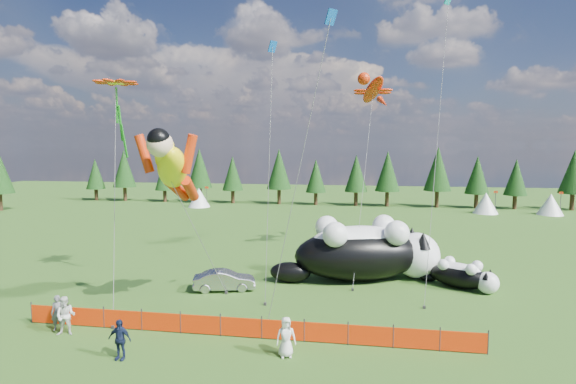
# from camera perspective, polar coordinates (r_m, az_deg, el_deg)

# --- Properties ---
(ground) EXTENTS (160.00, 160.00, 0.00)m
(ground) POSITION_cam_1_polar(r_m,az_deg,el_deg) (25.04, -4.12, -15.19)
(ground) COLOR #123309
(ground) RESTS_ON ground
(safety_fence) EXTENTS (22.06, 0.06, 1.10)m
(safety_fence) POSITION_cam_1_polar(r_m,az_deg,el_deg) (22.16, -5.99, -16.69)
(safety_fence) COLOR #262626
(safety_fence) RESTS_ON ground
(tree_line) EXTENTS (90.00, 4.00, 8.00)m
(tree_line) POSITION_cam_1_polar(r_m,az_deg,el_deg) (68.13, 4.59, 1.67)
(tree_line) COLOR black
(tree_line) RESTS_ON ground
(festival_tents) EXTENTS (50.00, 3.20, 2.80)m
(festival_tents) POSITION_cam_1_polar(r_m,az_deg,el_deg) (63.43, 14.15, -1.16)
(festival_tents) COLOR white
(festival_tents) RESTS_ON ground
(cat_large) EXTENTS (11.40, 6.35, 4.20)m
(cat_large) POSITION_cam_1_polar(r_m,az_deg,el_deg) (30.84, 9.91, -7.32)
(cat_large) COLOR black
(cat_large) RESTS_ON ground
(cat_small) EXTENTS (4.51, 3.46, 1.81)m
(cat_small) POSITION_cam_1_polar(r_m,az_deg,el_deg) (30.89, 21.28, -9.80)
(cat_small) COLOR black
(cat_small) RESTS_ON ground
(car) EXTENTS (4.05, 2.30, 1.26)m
(car) POSITION_cam_1_polar(r_m,az_deg,el_deg) (28.83, -8.07, -11.04)
(car) COLOR #ABAAAF
(car) RESTS_ON ground
(spectator_a) EXTENTS (0.72, 0.58, 1.73)m
(spectator_a) POSITION_cam_1_polar(r_m,az_deg,el_deg) (25.35, -27.21, -13.49)
(spectator_a) COLOR #5C5C61
(spectator_a) RESTS_ON ground
(spectator_b) EXTENTS (1.01, 0.74, 1.88)m
(spectator_b) POSITION_cam_1_polar(r_m,az_deg,el_deg) (24.54, -26.41, -13.91)
(spectator_b) COLOR silver
(spectator_b) RESTS_ON ground
(spectator_c) EXTENTS (1.04, 0.56, 1.75)m
(spectator_c) POSITION_cam_1_polar(r_m,az_deg,el_deg) (21.13, -20.60, -17.12)
(spectator_c) COLOR #141C38
(spectator_c) RESTS_ON ground
(spectator_e) EXTENTS (0.98, 0.78, 1.74)m
(spectator_e) POSITION_cam_1_polar(r_m,az_deg,el_deg) (20.13, -0.26, -17.93)
(spectator_e) COLOR silver
(spectator_e) RESTS_ON ground
(superhero_kite) EXTENTS (6.11, 6.90, 10.56)m
(superhero_kite) POSITION_cam_1_polar(r_m,az_deg,el_deg) (24.00, -14.48, 2.92)
(superhero_kite) COLOR yellow
(superhero_kite) RESTS_ON ground
(gecko_kite) EXTENTS (4.45, 11.62, 15.52)m
(gecko_kite) POSITION_cam_1_polar(r_m,az_deg,el_deg) (35.95, 10.73, 12.58)
(gecko_kite) COLOR red
(gecko_kite) RESTS_ON ground
(flower_kite) EXTENTS (4.21, 7.23, 14.00)m
(flower_kite) POSITION_cam_1_polar(r_m,az_deg,el_deg) (29.32, -21.01, 12.53)
(flower_kite) COLOR red
(flower_kite) RESTS_ON ground
(diamond_kite_a) EXTENTS (0.73, 3.96, 15.75)m
(diamond_kite_a) POSITION_cam_1_polar(r_m,az_deg,el_deg) (28.34, -2.03, 16.29)
(diamond_kite_a) COLOR #0B51AF
(diamond_kite_a) RESTS_ON ground
(diamond_kite_b) EXTENTS (2.65, 8.79, 20.71)m
(diamond_kite_b) POSITION_cam_1_polar(r_m,az_deg,el_deg) (34.51, 19.62, 20.83)
(diamond_kite_b) COLOR #0D9A9C
(diamond_kite_b) RESTS_ON ground
(diamond_kite_c) EXTENTS (3.49, 1.01, 15.26)m
(diamond_kite_c) POSITION_cam_1_polar(r_m,az_deg,el_deg) (20.83, 4.90, 18.75)
(diamond_kite_c) COLOR #0B51AF
(diamond_kite_c) RESTS_ON ground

